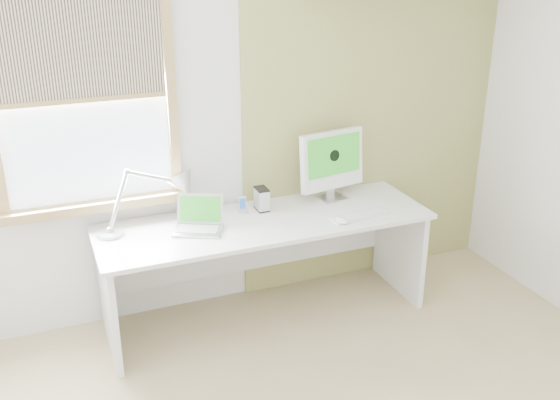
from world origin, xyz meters
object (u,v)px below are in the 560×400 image
external_drive (262,199)px  desk (262,243)px  laptop (199,221)px  desk_lamp (170,192)px  imac (332,161)px

external_drive → desk: bearing=-109.8°
desk → laptop: size_ratio=5.91×
desk → desk_lamp: desk_lamp is taller
desk_lamp → desk: bearing=-12.8°
imac → external_drive: bearing=-178.0°
desk → external_drive: size_ratio=13.98×
desk → external_drive: bearing=70.2°
desk → desk_lamp: 0.72m
external_drive → laptop: bearing=-163.5°
desk → external_drive: (0.04, 0.11, 0.27)m
desk → external_drive: 0.30m
desk_lamp → external_drive: 0.63m
desk → laptop: (-0.44, -0.03, 0.25)m
desk → imac: (0.57, 0.13, 0.47)m
laptop → desk_lamp: bearing=129.9°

